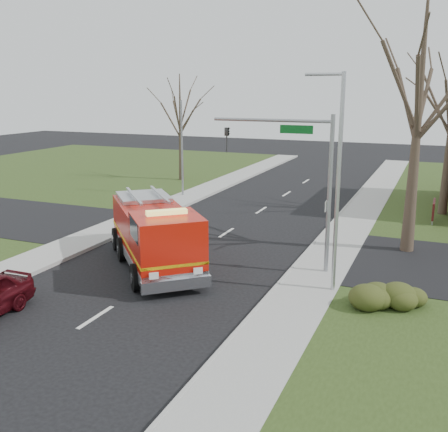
% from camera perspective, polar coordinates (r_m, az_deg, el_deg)
% --- Properties ---
extents(ground, '(120.00, 120.00, 0.00)m').
position_cam_1_polar(ground, '(23.91, -5.27, -5.40)').
color(ground, black).
rests_on(ground, ground).
extents(sidewalk_right, '(2.40, 80.00, 0.15)m').
position_cam_1_polar(sidewalk_right, '(21.82, 9.40, -7.22)').
color(sidewalk_right, gray).
rests_on(sidewalk_right, ground).
extents(sidewalk_left, '(2.40, 80.00, 0.15)m').
position_cam_1_polar(sidewalk_left, '(27.23, -16.91, -3.39)').
color(sidewalk_left, gray).
rests_on(sidewalk_left, ground).
extents(health_center_sign, '(0.12, 2.00, 1.40)m').
position_cam_1_polar(health_center_sign, '(33.14, 21.84, 0.65)').
color(health_center_sign, '#451011').
rests_on(health_center_sign, ground).
extents(hedge_corner, '(2.80, 2.00, 0.90)m').
position_cam_1_polar(hedge_corner, '(20.31, 16.55, -7.71)').
color(hedge_corner, '#353C15').
rests_on(hedge_corner, lawn_right).
extents(bare_tree_near, '(6.00, 6.00, 12.00)m').
position_cam_1_polar(bare_tree_near, '(25.94, 20.52, 12.01)').
color(bare_tree_near, '#382D21').
rests_on(bare_tree_near, ground).
extents(bare_tree_left, '(4.50, 4.50, 9.00)m').
position_cam_1_polar(bare_tree_left, '(45.01, -4.79, 10.81)').
color(bare_tree_left, '#382D21').
rests_on(bare_tree_left, ground).
extents(traffic_signal_mast, '(5.29, 0.18, 6.80)m').
position_cam_1_polar(traffic_signal_mast, '(22.31, 8.28, 5.60)').
color(traffic_signal_mast, gray).
rests_on(traffic_signal_mast, ground).
extents(streetlight_pole, '(1.48, 0.16, 8.40)m').
position_cam_1_polar(streetlight_pole, '(19.99, 12.18, 4.05)').
color(streetlight_pole, '#B7BABF').
rests_on(streetlight_pole, ground).
extents(utility_pole_far, '(0.14, 0.14, 7.00)m').
position_cam_1_polar(utility_pole_far, '(38.40, -4.60, 7.23)').
color(utility_pole_far, gray).
rests_on(utility_pole_far, ground).
extents(fire_engine, '(7.21, 7.65, 3.17)m').
position_cam_1_polar(fire_engine, '(23.43, -7.50, -2.18)').
color(fire_engine, '#B81408').
rests_on(fire_engine, ground).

